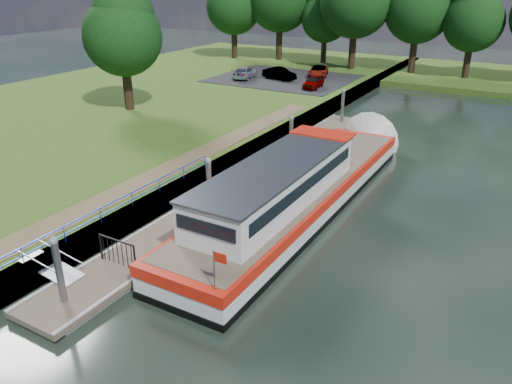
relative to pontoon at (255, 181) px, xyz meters
The scene contains 17 objects.
ground 13.00m from the pontoon, 90.00° to the right, with size 160.00×160.00×0.00m, color black.
riverbank 18.11m from the pontoon, behind, with size 32.00×90.00×0.78m, color #315117.
bank_edge 3.25m from the pontoon, 141.89° to the left, with size 1.10×90.00×0.78m, color #473D2D.
footpath 6.69m from the pontoon, 131.35° to the right, with size 1.60×40.00×0.05m, color brown.
carpark 27.32m from the pontoon, 113.75° to the left, with size 14.00×12.00×0.06m, color black.
blue_fence 10.43m from the pontoon, 105.38° to the right, with size 0.04×18.04×0.72m.
pontoon is the anchor object (origin of this frame).
mooring_piles 1.10m from the pontoon, ahead, with size 0.30×27.30×3.55m.
gangway 12.64m from the pontoon, 98.42° to the right, with size 2.58×1.00×0.92m.
gate_panel 10.84m from the pontoon, 90.00° to the right, with size 1.85×0.05×1.15m.
barge 3.95m from the pontoon, 20.90° to the right, with size 4.36×21.15×4.78m.
horizon_trees 36.55m from the pontoon, 92.58° to the left, with size 54.38×10.03×12.87m.
bank_tree_a 18.78m from the pontoon, 156.11° to the left, with size 6.12×6.12×9.72m.
car_a 22.92m from the pontoon, 105.80° to the left, with size 1.39×3.45×1.17m, color #999999.
car_b 26.51m from the pontoon, 114.61° to the left, with size 1.31×3.76×1.24m, color #999999.
car_c 27.17m from the pontoon, 122.39° to the left, with size 1.68×4.13×1.20m, color #999999.
car_d 28.96m from the pontoon, 106.48° to the left, with size 1.87×4.05×1.13m, color #999999.
Camera 1 is at (13.19, -9.77, 10.99)m, focal length 35.00 mm.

